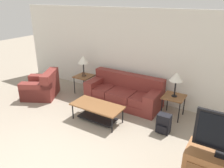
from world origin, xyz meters
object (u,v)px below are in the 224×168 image
Objects in this scene: armchair at (42,87)px; backpack at (164,124)px; table_lamp_right at (176,77)px; coffee_table at (97,109)px; side_table_right at (174,98)px; couch at (124,94)px; table_lamp_left at (83,60)px; side_table_left at (84,77)px.

backpack is (3.82, 0.10, -0.07)m from armchair.
coffee_table is at bearing -141.94° from table_lamp_right.
table_lamp_right reaches higher than side_table_right.
table_lamp_right reaches higher than couch.
side_table_right reaches higher than coffee_table.
table_lamp_left is at bearing 138.61° from coffee_table.
side_table_left is at bearing -179.80° from couch.
couch is at bearing 21.10° from armchair.
table_lamp_right is (2.85, 0.00, 0.00)m from table_lamp_left.
couch is 1.68m from backpack.
coffee_table is 1.80m from side_table_left.
table_lamp_right is 1.41× the size of backpack.
table_lamp_left is 2.85m from table_lamp_right.
coffee_table is at bearing -7.00° from armchair.
side_table_right is at bearing 13.44° from armchair.
backpack is at bearing 13.69° from coffee_table.
armchair is at bearing -158.90° from couch.
backpack is at bearing 1.49° from armchair.
coffee_table is 2.02× the size of table_lamp_left.
table_lamp_right is at bearing 63.43° from side_table_right.
side_table_right is at bearing -0.20° from couch.
table_lamp_left is (-1.34, 1.18, 0.76)m from coffee_table.
side_table_right is (3.78, 0.90, 0.22)m from armchair.
table_lamp_left is 1.41× the size of backpack.
coffee_table is (-0.08, -1.19, 0.02)m from couch.
armchair is 2.01× the size of table_lamp_right.
table_lamp_right reaches higher than coffee_table.
armchair is at bearing -166.56° from table_lamp_right.
side_table_left is 2.85m from side_table_right.
table_lamp_right reaches higher than side_table_left.
coffee_table is at bearing -166.31° from backpack.
coffee_table is 1.94m from table_lamp_left.
coffee_table is 2.02× the size of table_lamp_right.
side_table_right is 0.86m from backpack.
table_lamp_right reaches higher than armchair.
side_table_left is (-1.34, 1.18, 0.19)m from coffee_table.
couch is 3.40× the size of table_lamp_left.
side_table_right is 0.90× the size of table_lamp_left.
couch is at bearing 151.18° from backpack.
table_lamp_right is at bearing -0.20° from couch.
couch is at bearing 179.80° from side_table_right.
armchair is 3.83m from backpack.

